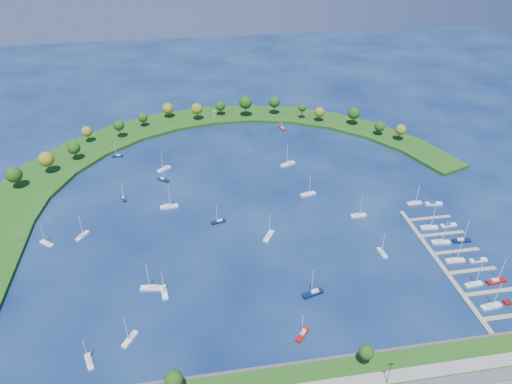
{
  "coord_description": "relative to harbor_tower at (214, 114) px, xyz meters",
  "views": [
    {
      "loc": [
        -28.5,
        -201.31,
        139.31
      ],
      "look_at": [
        5.0,
        5.0,
        4.0
      ],
      "focal_mm": 32.25,
      "sensor_mm": 36.0,
      "label": 1
    }
  ],
  "objects": [
    {
      "name": "ground",
      "position": [
        8.33,
        -113.61,
        -4.32
      ],
      "size": [
        700.0,
        700.0,
        0.0
      ],
      "primitive_type": "plane",
      "color": "#081947",
      "rests_on": "ground"
    },
    {
      "name": "breakwater",
      "position": [
        -38.0,
        -64.9,
        -3.33
      ],
      "size": [
        286.74,
        247.64,
        2.0
      ],
      "color": "#205216",
      "rests_on": "ground"
    },
    {
      "name": "breakwater_trees",
      "position": [
        -8.96,
        -28.62,
        6.09
      ],
      "size": [
        242.62,
        93.06,
        15.55
      ],
      "color": "#382314",
      "rests_on": "breakwater"
    },
    {
      "name": "harbor_tower",
      "position": [
        0.0,
        0.0,
        0.0
      ],
      "size": [
        2.6,
        2.6,
        4.53
      ],
      "color": "gray",
      "rests_on": "breakwater"
    },
    {
      "name": "dock_system",
      "position": [
        93.63,
        -174.61,
        -3.96
      ],
      "size": [
        24.28,
        82.0,
        1.6
      ],
      "color": "gray",
      "rests_on": "ground"
    },
    {
      "name": "moored_boat_0",
      "position": [
        15.55,
        -203.56,
        -3.43
      ],
      "size": [
        6.73,
        7.29,
        11.42
      ],
      "rotation": [
        0.0,
        0.0,
        4.0
      ],
      "color": "#980E0D",
      "rests_on": "ground"
    },
    {
      "name": "moored_boat_1",
      "position": [
        -61.87,
        -203.08,
        -3.45
      ],
      "size": [
        4.3,
        7.55,
        10.7
      ],
      "rotation": [
        0.0,
        0.0,
        1.9
      ],
      "color": "white",
      "rests_on": "ground"
    },
    {
      "name": "moored_boat_2",
      "position": [
        -36.39,
        -69.34,
        -3.38
      ],
      "size": [
        8.48,
        7.23,
        12.88
      ],
      "rotation": [
        0.0,
        0.0,
        3.79
      ],
      "color": "white",
      "rests_on": "ground"
    },
    {
      "name": "moored_boat_3",
      "position": [
        -48.27,
        -195.23,
        -3.42
      ],
      "size": [
        6.03,
        7.94,
        11.67
      ],
      "rotation": [
        0.0,
        0.0,
        4.17
      ],
      "color": "white",
      "rests_on": "ground"
    },
    {
      "name": "moored_boat_4",
      "position": [
        -9.06,
        -127.62,
        -3.43
      ],
      "size": [
        7.86,
        3.81,
        11.14
      ],
      "rotation": [
        0.0,
        0.0,
        3.37
      ],
      "color": "#0A1540",
      "rests_on": "ground"
    },
    {
      "name": "moored_boat_5",
      "position": [
        -41.0,
        -169.82,
        -3.36
      ],
      "size": [
        9.53,
        4.14,
        13.55
      ],
      "rotation": [
        0.0,
        0.0,
        2.97
      ],
      "color": "white",
      "rests_on": "ground"
    },
    {
      "name": "moored_boat_6",
      "position": [
        42.14,
        -110.16,
        -3.39
      ],
      "size": [
        8.99,
        4.09,
        12.76
      ],
      "rotation": [
        0.0,
        0.0,
        0.2
      ],
      "color": "white",
      "rests_on": "ground"
    },
    {
      "name": "moored_boat_7",
      "position": [
        -91.06,
        -131.78,
        -3.43
      ],
      "size": [
        7.24,
        6.37,
        11.12
      ],
      "rotation": [
        0.0,
        0.0,
        2.47
      ],
      "color": "white",
      "rests_on": "ground"
    },
    {
      "name": "moored_boat_8",
      "position": [
        25.11,
        -183.57,
        -3.36
      ],
      "size": [
        9.57,
        4.98,
        13.55
      ],
      "rotation": [
        0.0,
        0.0,
        3.42
      ],
      "color": "#0A1540",
      "rests_on": "ground"
    },
    {
      "name": "moored_boat_9",
      "position": [
        13.89,
        -143.28,
        -3.37
      ],
      "size": [
        6.76,
        8.97,
        13.17
      ],
      "rotation": [
        0.0,
        0.0,
        1.03
      ],
      "color": "white",
      "rests_on": "ground"
    },
    {
      "name": "moored_boat_10",
      "position": [
        -33.58,
        -110.06,
        -3.36
      ],
      "size": [
        9.39,
        3.08,
        13.62
      ],
      "rotation": [
        0.0,
        0.0,
        0.05
      ],
      "color": "white",
      "rests_on": "ground"
    },
    {
      "name": "moored_boat_11",
      "position": [
        -75.24,
        -128.41,
        -3.42
      ],
      "size": [
        6.07,
        8.03,
        11.79
      ],
      "rotation": [
        0.0,
        0.0,
        1.03
      ],
      "color": "white",
      "rests_on": "ground"
    },
    {
      "name": "moored_boat_12",
      "position": [
        63.45,
        -163.69,
        -3.45
      ],
      "size": [
        2.75,
        7.44,
        10.69
      ],
      "rotation": [
        0.0,
        0.0,
        1.67
      ],
      "color": "white",
      "rests_on": "ground"
    },
    {
      "name": "moored_boat_13",
      "position": [
        38.56,
        -75.37,
        -3.35
      ],
      "size": [
        9.87,
        6.11,
        14.06
      ],
      "rotation": [
        0.0,
        0.0,
        3.53
      ],
      "color": "white",
      "rests_on": "ground"
    },
    {
      "name": "moored_boat_14",
      "position": [
        45.71,
        -24.47,
        -3.45
      ],
      "size": [
        4.36,
        7.42,
        10.54
      ],
      "rotation": [
        0.0,
        0.0,
        1.92
      ],
      "color": "#980E0D",
      "rests_on": "ground"
    },
    {
      "name": "moored_boat_15",
      "position": [
        -35.78,
        -173.0,
        -3.41
      ],
      "size": [
        3.37,
        8.41,
        12.02
      ],
      "rotation": [
        0.0,
        0.0,
        4.85
      ],
      "color": "white",
      "rests_on": "ground"
    },
    {
      "name": "moored_boat_16",
      "position": [
        62.67,
        -133.8,
        -3.41
      ],
      "size": [
        8.11,
        2.4,
        11.86
      ],
      "rotation": [
        0.0,
        0.0,
        6.3
      ],
      "color": "white",
      "rests_on": "ground"
    },
    {
      "name": "moored_boat_17",
      "position": [
        -65.7,
        -47.8,
        -3.46
      ],
      "size": [
        6.77,
        1.98,
        9.91
      ],
      "rotation": [
        0.0,
        0.0,
        3.13
      ],
      "color": "#0A1540",
      "rests_on": "ground"
    },
    {
      "name": "moored_boat_18",
      "position": [
        -58.03,
        -98.18,
        -3.47
      ],
      "size": [
        3.59,
        6.74,
        9.54
      ],
      "rotation": [
        0.0,
        0.0,
        5.0
      ],
      "color": "#0A1540",
      "rests_on": "ground"
    },
    {
      "name": "moored_boat_19",
      "position": [
        -36.84,
        -81.77,
        -3.44
      ],
      "size": [
        7.15,
        6.47,
        11.1
      ],
      "rotation": [
        0.0,
        0.0,
        5.59
      ],
      "color": "#0A1540",
      "rests_on": "ground"
    },
    {
      "name": "docked_boat_0",
      "position": [
        93.84,
        -201.96,
        -3.38
      ],
      "size": [
        8.95,
        3.32,
        12.87
      ],
      "rotation": [
        0.0,
        0.0,
        0.1
      ],
      "color": "white",
      "rests_on": "ground"
    },
    {
      "name": "docked_boat_2",
      "position": [
        93.85,
        -189.38,
        -3.42
      ],
      "size": [
        8.08,
        2.88,
        11.64
      ],
      "rotation": [
        0.0,
        0.0,
        0.08
      ],
      "color": "white",
      "rests_on": "ground"
    },
    {
      "name": "docked_boat_3",
      "position": [
        104.34,
        -189.18,
        -3.38
      ],
      "size": [
        9.0,
        3.32,
        12.94
      ],
      "rotation": [
        0.0,
        0.0,
        0.1
      ],
      "color": "#980E0D",
      "rests_on": "ground"
    },
    {
      "name": "docked_boat_4",
      "position": [
        93.84,
        -174.08,
        -3.39
      ],
      "size": [
        8.75,
        2.86,
        12.7
      ],
      "rotation": [
        0.0,
        0.0,
        -0.05
      ],
      "color": "white",
      "rests_on": "ground"
    },
    {
      "name": "docked_boat_5",
      "position": [
        104.31,
        -175.53,
        -3.71
      ],
      "size": [
        8.14,
        2.4,
        1.65
      ],
      "rotation": [
        0.0,
        0.0,
        -0.02
      ],
      "color": "white",
      "rests_on": "ground"
    },
    {
      "name": "docked_boat_6",
      "position": [
        93.84,
        -160.84,
        -3.39
      ],
      "size": [
        8.92,
        3.47,
        12.78
      ],
      "rotation": [
        0.0,
        0.0,
        -0.12
      ],
      "color": "white",
      "rests_on": "ground"
    },
    {
      "name": "docked_boat_7",
      "position": [
        104.34,
        -161.41,
        -3.39
      ],
      "size": [
        8.69,
        2.79,
        12.63
      ],
      "rotation": [
        0.0,
        0.0,
        -0.05
      ],
      "color": "#0A1540",
      "rests_on": "ground"
    },
    {
      "name": "docked_boat_8",
      "position": [
        93.84,
        -149.22,
        -3.39
      ],
      "size": [
        8.81,
        3.31,
        12.65
      ],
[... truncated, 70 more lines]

